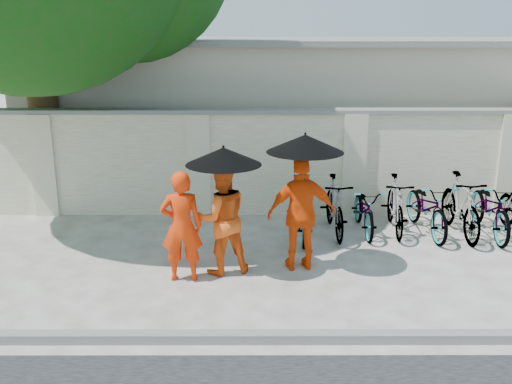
{
  "coord_description": "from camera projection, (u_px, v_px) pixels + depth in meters",
  "views": [
    {
      "loc": [
        0.09,
        -7.67,
        3.56
      ],
      "look_at": [
        0.1,
        0.88,
        1.1
      ],
      "focal_mm": 40.0,
      "sensor_mm": 36.0,
      "label": 1
    }
  ],
  "objects": [
    {
      "name": "monk_center",
      "position": [
        221.0,
        218.0,
        8.43
      ],
      "size": [
        0.99,
        0.88,
        1.71
      ],
      "primitive_type": "imported",
      "rotation": [
        0.0,
        0.0,
        3.47
      ],
      "color": "#FD5D16",
      "rests_on": "ground"
    },
    {
      "name": "parasol_right",
      "position": [
        305.0,
        143.0,
        8.18
      ],
      "size": [
        1.13,
        1.13,
        1.1
      ],
      "color": "black",
      "rests_on": "ground"
    },
    {
      "name": "bike_6",
      "position": [
        491.0,
        208.0,
        10.09
      ],
      "size": [
        0.74,
        1.92,
        0.99
      ],
      "primitive_type": "imported",
      "rotation": [
        0.0,
        0.0,
        -0.04
      ],
      "color": "slate",
      "rests_on": "ground"
    },
    {
      "name": "bike_3",
      "position": [
        395.0,
        205.0,
        10.24
      ],
      "size": [
        0.61,
        1.72,
        1.01
      ],
      "primitive_type": "imported",
      "rotation": [
        0.0,
        0.0,
        -0.08
      ],
      "color": "slate",
      "rests_on": "ground"
    },
    {
      "name": "bike_2",
      "position": [
        365.0,
        209.0,
        10.24
      ],
      "size": [
        0.57,
        1.63,
        0.86
      ],
      "primitive_type": "imported",
      "rotation": [
        0.0,
        0.0,
        0.0
      ],
      "color": "slate",
      "rests_on": "ground"
    },
    {
      "name": "kerb",
      "position": [
        248.0,
        337.0,
        6.71
      ],
      "size": [
        40.0,
        0.16,
        0.12
      ],
      "primitive_type": "cube",
      "color": "slate",
      "rests_on": "ground"
    },
    {
      "name": "monk_left",
      "position": [
        182.0,
        226.0,
        8.19
      ],
      "size": [
        0.63,
        0.44,
        1.64
      ],
      "primitive_type": "imported",
      "rotation": [
        0.0,
        0.0,
        3.22
      ],
      "color": "#FF3408",
      "rests_on": "ground"
    },
    {
      "name": "parasol_center",
      "position": [
        223.0,
        156.0,
        8.08
      ],
      "size": [
        1.1,
        1.1,
        0.97
      ],
      "color": "black",
      "rests_on": "ground"
    },
    {
      "name": "building_behind",
      "position": [
        329.0,
        108.0,
        14.65
      ],
      "size": [
        14.0,
        6.0,
        3.2
      ],
      "primitive_type": "cube",
      "color": "#B7AB97",
      "rests_on": "ground"
    },
    {
      "name": "bike_0",
      "position": [
        304.0,
        210.0,
        10.04
      ],
      "size": [
        0.71,
        1.83,
        0.95
      ],
      "primitive_type": "imported",
      "rotation": [
        0.0,
        0.0,
        -0.05
      ],
      "color": "slate",
      "rests_on": "ground"
    },
    {
      "name": "monk_right",
      "position": [
        302.0,
        214.0,
        8.56
      ],
      "size": [
        1.08,
        0.55,
        1.76
      ],
      "primitive_type": "imported",
      "rotation": [
        0.0,
        0.0,
        3.26
      ],
      "color": "#FF4D0B",
      "rests_on": "ground"
    },
    {
      "name": "bike_4",
      "position": [
        427.0,
        207.0,
        10.17
      ],
      "size": [
        0.81,
        1.9,
        0.97
      ],
      "primitive_type": "imported",
      "rotation": [
        0.0,
        0.0,
        0.09
      ],
      "color": "slate",
      "rests_on": "ground"
    },
    {
      "name": "ground",
      "position": [
        249.0,
        281.0,
        8.36
      ],
      "size": [
        80.0,
        80.0,
        0.0
      ],
      "primitive_type": "plane",
      "color": "beige"
    },
    {
      "name": "bike_5",
      "position": [
        460.0,
        206.0,
        10.06
      ],
      "size": [
        0.56,
        1.84,
        1.1
      ],
      "primitive_type": "imported",
      "rotation": [
        0.0,
        0.0,
        0.03
      ],
      "color": "slate",
      "rests_on": "ground"
    },
    {
      "name": "compound_wall",
      "position": [
        302.0,
        164.0,
        11.16
      ],
      "size": [
        20.0,
        0.3,
        2.0
      ],
      "primitive_type": "cube",
      "color": "white",
      "rests_on": "ground"
    },
    {
      "name": "bike_1",
      "position": [
        335.0,
        206.0,
        10.14
      ],
      "size": [
        0.53,
        1.72,
        1.03
      ],
      "primitive_type": "imported",
      "rotation": [
        0.0,
        0.0,
        0.03
      ],
      "color": "slate",
      "rests_on": "ground"
    }
  ]
}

